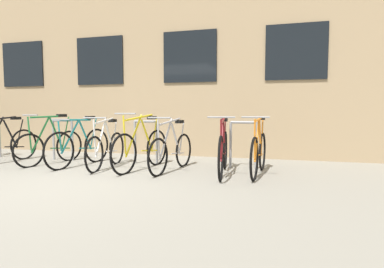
{
  "coord_description": "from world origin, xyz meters",
  "views": [
    {
      "loc": [
        3.14,
        -3.97,
        1.1
      ],
      "look_at": [
        1.67,
        1.6,
        0.67
      ],
      "focal_mm": 28.74,
      "sensor_mm": 36.0,
      "label": 1
    }
  ],
  "objects_px": {
    "bicycle_maroon": "(223,151)",
    "bicycle_orange": "(259,152)",
    "bicycle_teal": "(79,146)",
    "bicycle_white": "(106,149)",
    "bicycle_green": "(51,145)",
    "bicycle_black": "(5,144)",
    "bicycle_silver": "(172,151)",
    "bicycle_yellow": "(142,148)"
  },
  "relations": [
    {
      "from": "bicycle_maroon",
      "to": "bicycle_orange",
      "type": "height_order",
      "value": "same"
    },
    {
      "from": "bicycle_black",
      "to": "bicycle_silver",
      "type": "xyz_separation_m",
      "value": [
        3.76,
        0.04,
        -0.01
      ]
    },
    {
      "from": "bicycle_yellow",
      "to": "bicycle_maroon",
      "type": "bearing_deg",
      "value": -1.37
    },
    {
      "from": "bicycle_teal",
      "to": "bicycle_orange",
      "type": "distance_m",
      "value": 3.54
    },
    {
      "from": "bicycle_orange",
      "to": "bicycle_silver",
      "type": "xyz_separation_m",
      "value": [
        -1.56,
        -0.06,
        -0.02
      ]
    },
    {
      "from": "bicycle_white",
      "to": "bicycle_green",
      "type": "xyz_separation_m",
      "value": [
        -1.36,
        0.11,
        0.01
      ]
    },
    {
      "from": "bicycle_orange",
      "to": "bicycle_black",
      "type": "bearing_deg",
      "value": -178.97
    },
    {
      "from": "bicycle_orange",
      "to": "bicycle_green",
      "type": "relative_size",
      "value": 1.04
    },
    {
      "from": "bicycle_white",
      "to": "bicycle_teal",
      "type": "relative_size",
      "value": 0.94
    },
    {
      "from": "bicycle_white",
      "to": "bicycle_silver",
      "type": "height_order",
      "value": "bicycle_silver"
    },
    {
      "from": "bicycle_white",
      "to": "bicycle_teal",
      "type": "distance_m",
      "value": 0.66
    },
    {
      "from": "bicycle_white",
      "to": "bicycle_orange",
      "type": "xyz_separation_m",
      "value": [
        2.88,
        0.1,
        0.02
      ]
    },
    {
      "from": "bicycle_silver",
      "to": "bicycle_green",
      "type": "relative_size",
      "value": 1.04
    },
    {
      "from": "bicycle_yellow",
      "to": "bicycle_silver",
      "type": "xyz_separation_m",
      "value": [
        0.6,
        0.0,
        -0.03
      ]
    },
    {
      "from": "bicycle_black",
      "to": "bicycle_white",
      "type": "bearing_deg",
      "value": -0.11
    },
    {
      "from": "bicycle_yellow",
      "to": "bicycle_teal",
      "type": "bearing_deg",
      "value": 178.3
    },
    {
      "from": "bicycle_maroon",
      "to": "bicycle_black",
      "type": "bearing_deg",
      "value": 179.95
    },
    {
      "from": "bicycle_green",
      "to": "bicycle_orange",
      "type": "bearing_deg",
      "value": -0.06
    },
    {
      "from": "bicycle_maroon",
      "to": "bicycle_teal",
      "type": "xyz_separation_m",
      "value": [
        -2.93,
        0.08,
        -0.0
      ]
    },
    {
      "from": "bicycle_white",
      "to": "bicycle_maroon",
      "type": "distance_m",
      "value": 2.28
    },
    {
      "from": "bicycle_teal",
      "to": "bicycle_silver",
      "type": "bearing_deg",
      "value": -1.11
    },
    {
      "from": "bicycle_black",
      "to": "bicycle_yellow",
      "type": "height_order",
      "value": "bicycle_yellow"
    },
    {
      "from": "bicycle_maroon",
      "to": "bicycle_green",
      "type": "distance_m",
      "value": 3.64
    },
    {
      "from": "bicycle_maroon",
      "to": "bicycle_orange",
      "type": "bearing_deg",
      "value": 9.38
    },
    {
      "from": "bicycle_white",
      "to": "bicycle_orange",
      "type": "height_order",
      "value": "bicycle_orange"
    },
    {
      "from": "bicycle_green",
      "to": "bicycle_black",
      "type": "bearing_deg",
      "value": -174.66
    },
    {
      "from": "bicycle_teal",
      "to": "bicycle_orange",
      "type": "height_order",
      "value": "bicycle_orange"
    },
    {
      "from": "bicycle_black",
      "to": "bicycle_green",
      "type": "xyz_separation_m",
      "value": [
        1.07,
        0.1,
        -0.0
      ]
    },
    {
      "from": "bicycle_black",
      "to": "bicycle_yellow",
      "type": "relative_size",
      "value": 0.93
    },
    {
      "from": "bicycle_yellow",
      "to": "bicycle_silver",
      "type": "distance_m",
      "value": 0.6
    },
    {
      "from": "bicycle_black",
      "to": "bicycle_green",
      "type": "distance_m",
      "value": 1.08
    },
    {
      "from": "bicycle_black",
      "to": "bicycle_silver",
      "type": "height_order",
      "value": "bicycle_black"
    },
    {
      "from": "bicycle_orange",
      "to": "bicycle_green",
      "type": "distance_m",
      "value": 4.24
    },
    {
      "from": "bicycle_silver",
      "to": "bicycle_orange",
      "type": "bearing_deg",
      "value": 2.22
    },
    {
      "from": "bicycle_teal",
      "to": "bicycle_orange",
      "type": "relative_size",
      "value": 1.04
    },
    {
      "from": "bicycle_yellow",
      "to": "bicycle_silver",
      "type": "height_order",
      "value": "bicycle_yellow"
    },
    {
      "from": "bicycle_orange",
      "to": "bicycle_silver",
      "type": "distance_m",
      "value": 1.56
    },
    {
      "from": "bicycle_green",
      "to": "bicycle_teal",
      "type": "bearing_deg",
      "value": -2.13
    },
    {
      "from": "bicycle_black",
      "to": "bicycle_teal",
      "type": "distance_m",
      "value": 1.78
    },
    {
      "from": "bicycle_maroon",
      "to": "bicycle_teal",
      "type": "height_order",
      "value": "bicycle_maroon"
    },
    {
      "from": "bicycle_orange",
      "to": "bicycle_teal",
      "type": "bearing_deg",
      "value": -179.64
    },
    {
      "from": "bicycle_white",
      "to": "bicycle_black",
      "type": "distance_m",
      "value": 2.44
    }
  ]
}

